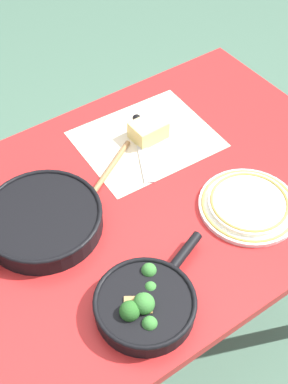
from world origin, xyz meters
TOP-DOWN VIEW (x-y plane):
  - ground_plane at (0.00, 0.00)m, footprint 14.00×14.00m
  - dining_table_red at (0.00, 0.00)m, footprint 1.24×0.84m
  - skillet_broccoli at (0.19, 0.28)m, footprint 0.33×0.23m
  - skillet_eggs at (0.27, -0.06)m, footprint 0.45×0.30m
  - wooden_spoon at (0.11, -0.08)m, footprint 0.31×0.20m
  - parchment_sheet at (-0.13, -0.18)m, footprint 0.39×0.33m
  - grater_knife at (-0.12, -0.18)m, footprint 0.14×0.25m
  - cheese_block at (-0.14, -0.18)m, footprint 0.10×0.08m
  - dinner_plate_stack at (-0.20, 0.19)m, footprint 0.26×0.26m

SIDE VIEW (x-z plane):
  - ground_plane at x=0.00m, z-range 0.00..0.00m
  - dining_table_red at x=0.00m, z-range 0.29..1.03m
  - parchment_sheet at x=-0.13m, z-range 0.75..0.75m
  - wooden_spoon at x=0.11m, z-range 0.75..0.76m
  - grater_knife at x=-0.12m, z-range 0.74..0.77m
  - dinner_plate_stack at x=-0.20m, z-range 0.75..0.77m
  - cheese_block at x=-0.14m, z-range 0.75..0.80m
  - skillet_eggs at x=0.27m, z-range 0.75..0.80m
  - skillet_broccoli at x=0.19m, z-range 0.74..0.81m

